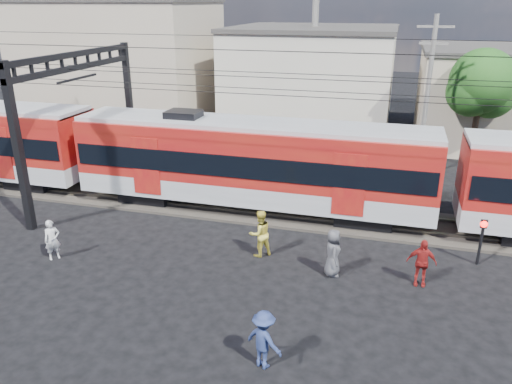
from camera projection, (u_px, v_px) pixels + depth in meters
The scene contains 16 objects.
ground at pixel (228, 311), 15.63m from camera, with size 120.00×120.00×0.00m, color black.
track_bed at pixel (284, 212), 22.80m from camera, with size 70.00×3.40×0.12m, color #2D2823.
rail_near at pixel (280, 216), 22.08m from camera, with size 70.00×0.12×0.12m, color #59544C.
rail_far at pixel (287, 204), 23.43m from camera, with size 70.00×0.12×0.12m, color #59544C.
commuter_train at pixel (256, 161), 22.29m from camera, with size 50.30×3.08×4.17m.
catenary at pixel (104, 92), 23.16m from camera, with size 70.00×9.30×7.52m.
building_west at pixel (121, 60), 39.82m from camera, with size 14.28×10.20×9.30m.
building_midwest at pixel (313, 75), 39.09m from camera, with size 12.24×12.24×7.30m.
utility_pole_mid at pixel (427, 94), 25.98m from camera, with size 1.80×0.24×8.50m.
tree_near at pixel (485, 86), 27.91m from camera, with size 3.82×3.64×6.72m.
pedestrian_a at pixel (52, 240), 18.57m from camera, with size 0.56×0.37×1.55m, color silver.
pedestrian_b at pixel (260, 233), 18.76m from camera, with size 0.89×0.69×1.83m, color #DBCA44.
pedestrian_c at pixel (264, 340), 13.00m from camera, with size 1.08×0.62×1.67m, color navy.
pedestrian_d at pixel (421, 262), 16.82m from camera, with size 0.99×0.41×1.69m, color maroon.
pedestrian_e at pixel (333, 253), 17.40m from camera, with size 0.85×0.55×1.74m, color #46464A.
crossing_signal at pixel (482, 234), 17.98m from camera, with size 0.26×0.26×1.79m.
Camera 1 is at (4.43, -12.52, 9.10)m, focal length 35.00 mm.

